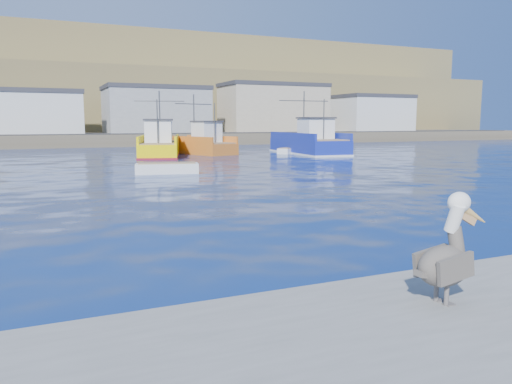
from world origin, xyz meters
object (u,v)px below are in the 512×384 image
Objects in this scene: skiff_far at (289,151)px; pelican at (447,256)px; trawler_yellow_b at (160,146)px; skiff_mid at (167,169)px; boat_orange at (201,144)px; trawler_blue at (309,143)px.

pelican reaches higher than skiff_far.
trawler_yellow_b is 13.64m from skiff_far.
skiff_far is (16.83, 15.28, -0.03)m from skiff_mid.
boat_orange is 45.31m from pelican.
trawler_yellow_b is 15.39m from trawler_blue.
skiff_far is at bearing -18.93° from boat_orange.
skiff_mid is at bearing 85.79° from pelican.
trawler_blue is at bearing -22.56° from boat_orange.
pelican is (-20.37, -39.88, 0.18)m from trawler_blue.
boat_orange is (-10.42, 4.33, -0.01)m from trawler_blue.
trawler_blue is 23.17m from skiff_mid.
trawler_blue is 3.43× the size of skiff_far.
trawler_yellow_b reaches higher than skiff_far.
trawler_yellow_b is 3.07× the size of skiff_far.
trawler_yellow_b is 0.90× the size of trawler_blue.
trawler_yellow_b is at bearing 171.91° from trawler_blue.
boat_orange is 2.24× the size of skiff_mid.
trawler_blue is 44.78m from pelican.
boat_orange is 2.67× the size of skiff_far.
trawler_blue is at bearing -8.09° from trawler_yellow_b.
skiff_far is at bearing 65.55° from pelican.
boat_orange is 9.32m from skiff_far.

